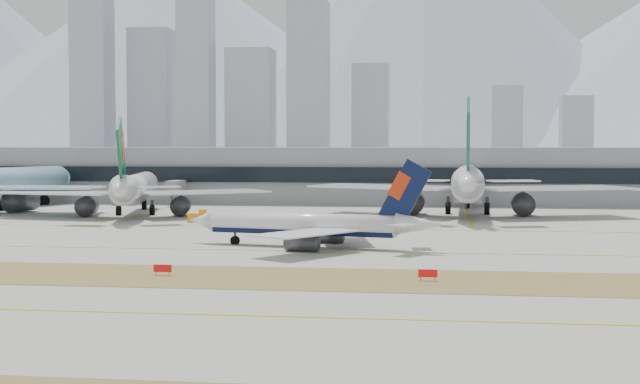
# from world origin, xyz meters

# --- Properties ---
(ground) EXTENTS (3000.00, 3000.00, 0.00)m
(ground) POSITION_xyz_m (0.00, 0.00, 0.00)
(ground) COLOR #9B9991
(ground) RESTS_ON ground
(apron_markings) EXTENTS (360.00, 122.22, 0.06)m
(apron_markings) POSITION_xyz_m (0.00, -53.95, 0.02)
(apron_markings) COLOR olive
(apron_markings) RESTS_ON ground
(taxiing_airliner) EXTENTS (40.65, 34.87, 13.75)m
(taxiing_airliner) POSITION_xyz_m (0.90, -0.01, 3.32)
(taxiing_airliner) COLOR white
(taxiing_airliner) RESTS_ON ground
(widebody_eva) EXTENTS (59.09, 58.77, 21.56)m
(widebody_eva) POSITION_xyz_m (-46.58, 55.62, 5.73)
(widebody_eva) COLOR white
(widebody_eva) RESTS_ON ground
(widebody_cathay) EXTENTS (71.20, 69.55, 25.38)m
(widebody_cathay) POSITION_xyz_m (26.64, 67.99, 6.75)
(widebody_cathay) COLOR white
(widebody_cathay) RESTS_ON ground
(terminal) EXTENTS (280.00, 43.10, 15.00)m
(terminal) POSITION_xyz_m (0.00, 114.84, 7.50)
(terminal) COLOR gray
(terminal) RESTS_ON ground
(hold_sign_left) EXTENTS (2.20, 0.15, 1.35)m
(hold_sign_left) POSITION_xyz_m (-12.48, -32.00, 0.88)
(hold_sign_left) COLOR red
(hold_sign_left) RESTS_ON ground
(hold_sign_right) EXTENTS (2.20, 0.15, 1.35)m
(hold_sign_right) POSITION_xyz_m (18.92, -32.00, 0.88)
(hold_sign_right) COLOR red
(hold_sign_right) RESTS_ON ground
(gse_b) EXTENTS (3.55, 2.00, 2.60)m
(gse_b) POSITION_xyz_m (-28.19, 40.78, 1.05)
(gse_b) COLOR orange
(gse_b) RESTS_ON ground
(city_skyline) EXTENTS (342.00, 49.80, 140.00)m
(city_skyline) POSITION_xyz_m (-106.76, 453.42, 49.80)
(city_skyline) COLOR #9EA5B4
(city_skyline) RESTS_ON ground
(mountain_ridge) EXTENTS (2830.00, 1120.00, 470.00)m
(mountain_ridge) POSITION_xyz_m (33.00, 1404.14, 181.85)
(mountain_ridge) COLOR #9EA8B7
(mountain_ridge) RESTS_ON ground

